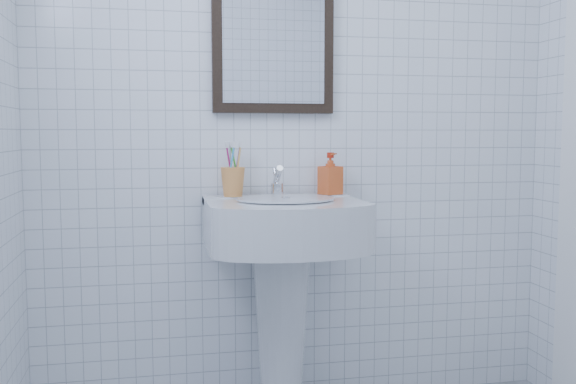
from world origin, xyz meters
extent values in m
cube|color=white|center=(0.00, 1.20, 1.25)|extent=(2.20, 0.02, 2.50)
cone|color=silver|center=(-0.11, 1.01, 0.37)|extent=(0.23, 0.23, 0.74)
cube|color=silver|center=(-0.11, 0.96, 0.81)|extent=(0.59, 0.42, 0.18)
cube|color=silver|center=(-0.11, 1.12, 0.89)|extent=(0.59, 0.11, 0.03)
cylinder|color=silver|center=(-0.11, 0.93, 0.91)|extent=(0.37, 0.37, 0.01)
cylinder|color=silver|center=(-0.11, 1.10, 0.93)|extent=(0.05, 0.05, 0.05)
cylinder|color=silver|center=(-0.11, 1.08, 0.99)|extent=(0.03, 0.10, 0.08)
cylinder|color=silver|center=(-0.11, 1.12, 0.97)|extent=(0.03, 0.05, 0.09)
imported|color=red|center=(0.11, 1.11, 0.99)|extent=(0.10, 0.10, 0.17)
cube|color=black|center=(-0.11, 1.18, 1.55)|extent=(0.50, 0.04, 0.62)
cube|color=silver|center=(-0.11, 1.16, 1.55)|extent=(0.42, 0.00, 0.54)
camera|label=1|loc=(-0.59, -1.43, 1.16)|focal=40.00mm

